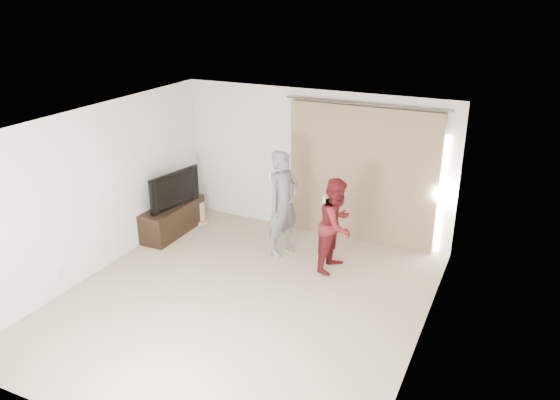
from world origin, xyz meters
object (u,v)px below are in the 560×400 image
(tv_console, at_px, (173,219))
(person_woman, at_px, (337,225))
(person_man, at_px, (283,203))
(tv, at_px, (170,188))

(tv_console, distance_m, person_woman, 3.19)
(person_woman, bearing_deg, person_man, 171.57)
(tv_console, bearing_deg, tv, 0.00)
(person_man, xyz_separation_m, person_woman, (0.98, -0.15, -0.14))
(tv_console, distance_m, tv, 0.59)
(tv_console, distance_m, person_man, 2.26)
(tv_console, bearing_deg, person_man, 3.11)
(tv, height_order, person_man, person_man)
(tv_console, xyz_separation_m, person_man, (2.16, 0.12, 0.62))
(tv_console, relative_size, tv, 1.25)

